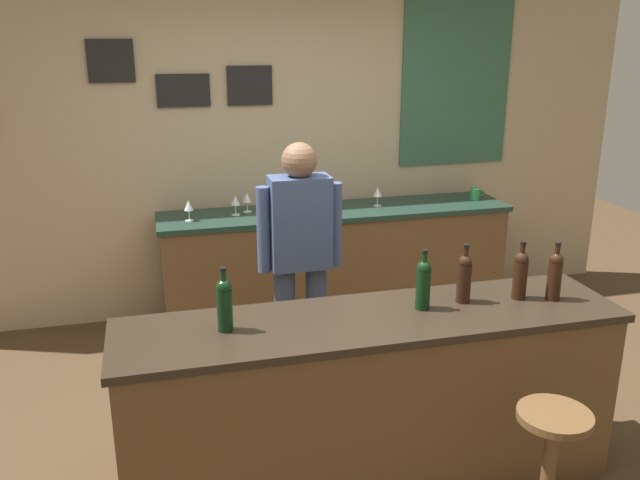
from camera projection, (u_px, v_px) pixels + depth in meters
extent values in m
plane|color=#4C3823|center=(347.00, 435.00, 3.85)|extent=(10.00, 10.00, 0.00)
cube|color=tan|center=(276.00, 140.00, 5.30)|extent=(6.00, 0.06, 2.80)
cube|color=black|center=(111.00, 61.00, 4.79)|extent=(0.33, 0.02, 0.30)
cube|color=black|center=(183.00, 90.00, 4.97)|extent=(0.39, 0.02, 0.24)
cube|color=black|center=(250.00, 85.00, 5.08)|extent=(0.34, 0.02, 0.29)
cube|color=#38664C|center=(456.00, 79.00, 5.49)|extent=(0.95, 0.02, 1.41)
cube|color=brown|center=(371.00, 404.00, 3.35)|extent=(2.43, 0.57, 0.88)
cube|color=#2D2319|center=(373.00, 320.00, 3.21)|extent=(2.47, 0.60, 0.04)
cube|color=brown|center=(336.00, 266.00, 5.34)|extent=(2.70, 0.53, 0.86)
cube|color=#1E382D|center=(336.00, 212.00, 5.20)|extent=(2.75, 0.56, 0.04)
cylinder|color=#384766|center=(316.00, 329.00, 4.21)|extent=(0.13, 0.13, 0.86)
cylinder|color=#384766|center=(285.00, 333.00, 4.16)|extent=(0.13, 0.13, 0.86)
cube|color=#3F517A|center=(300.00, 223.00, 3.97)|extent=(0.36, 0.20, 0.56)
sphere|color=brown|center=(299.00, 160.00, 3.86)|extent=(0.21, 0.21, 0.21)
cylinder|color=#3F517A|center=(335.00, 225.00, 4.03)|extent=(0.08, 0.08, 0.52)
cylinder|color=#3F517A|center=(263.00, 230.00, 3.93)|extent=(0.08, 0.08, 0.52)
cylinder|color=brown|center=(555.00, 416.00, 2.84)|extent=(0.32, 0.32, 0.03)
cylinder|color=black|center=(225.00, 310.00, 3.03)|extent=(0.07, 0.07, 0.20)
sphere|color=black|center=(224.00, 287.00, 2.99)|extent=(0.07, 0.07, 0.07)
cylinder|color=black|center=(223.00, 280.00, 2.98)|extent=(0.03, 0.03, 0.09)
cylinder|color=black|center=(223.00, 269.00, 2.97)|extent=(0.03, 0.03, 0.02)
cylinder|color=black|center=(423.00, 290.00, 3.27)|extent=(0.07, 0.07, 0.20)
sphere|color=black|center=(424.00, 268.00, 3.23)|extent=(0.07, 0.07, 0.07)
cylinder|color=black|center=(424.00, 262.00, 3.22)|extent=(0.03, 0.03, 0.09)
cylinder|color=black|center=(425.00, 251.00, 3.21)|extent=(0.03, 0.03, 0.02)
cylinder|color=black|center=(464.00, 283.00, 3.35)|extent=(0.07, 0.07, 0.20)
sphere|color=black|center=(465.00, 262.00, 3.32)|extent=(0.07, 0.07, 0.07)
cylinder|color=black|center=(466.00, 256.00, 3.31)|extent=(0.03, 0.03, 0.09)
cylinder|color=black|center=(466.00, 246.00, 3.29)|extent=(0.03, 0.03, 0.02)
cylinder|color=black|center=(520.00, 280.00, 3.39)|extent=(0.07, 0.07, 0.20)
sphere|color=black|center=(522.00, 259.00, 3.36)|extent=(0.07, 0.07, 0.07)
cylinder|color=black|center=(522.00, 253.00, 3.35)|extent=(0.03, 0.03, 0.09)
cylinder|color=black|center=(523.00, 243.00, 3.33)|extent=(0.03, 0.03, 0.02)
cylinder|color=black|center=(554.00, 281.00, 3.38)|extent=(0.07, 0.07, 0.20)
sphere|color=black|center=(556.00, 260.00, 3.35)|extent=(0.07, 0.07, 0.07)
cylinder|color=black|center=(557.00, 254.00, 3.34)|extent=(0.03, 0.03, 0.09)
cylinder|color=black|center=(558.00, 244.00, 3.32)|extent=(0.03, 0.03, 0.02)
cylinder|color=silver|center=(190.00, 220.00, 4.88)|extent=(0.06, 0.06, 0.00)
cylinder|color=silver|center=(189.00, 215.00, 4.87)|extent=(0.01, 0.01, 0.07)
cone|color=silver|center=(189.00, 205.00, 4.85)|extent=(0.07, 0.07, 0.08)
cylinder|color=silver|center=(236.00, 215.00, 5.03)|extent=(0.06, 0.06, 0.00)
cylinder|color=silver|center=(236.00, 210.00, 5.02)|extent=(0.01, 0.01, 0.07)
cone|color=silver|center=(235.00, 200.00, 5.00)|extent=(0.07, 0.07, 0.08)
cylinder|color=silver|center=(247.00, 212.00, 5.12)|extent=(0.06, 0.06, 0.00)
cylinder|color=silver|center=(247.00, 207.00, 5.10)|extent=(0.01, 0.01, 0.07)
cone|color=silver|center=(247.00, 197.00, 5.08)|extent=(0.07, 0.07, 0.08)
cylinder|color=silver|center=(377.00, 206.00, 5.29)|extent=(0.06, 0.06, 0.00)
cylinder|color=silver|center=(377.00, 201.00, 5.28)|extent=(0.01, 0.01, 0.07)
cone|color=silver|center=(378.00, 192.00, 5.26)|extent=(0.07, 0.07, 0.08)
cylinder|color=#338C4C|center=(475.00, 194.00, 5.47)|extent=(0.08, 0.08, 0.09)
torus|color=#338C4C|center=(481.00, 193.00, 5.49)|extent=(0.06, 0.01, 0.06)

